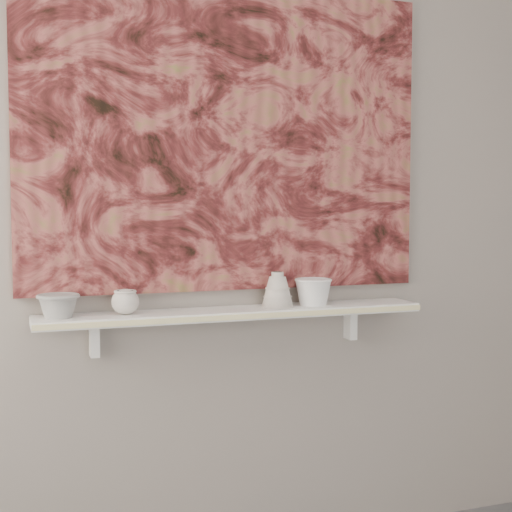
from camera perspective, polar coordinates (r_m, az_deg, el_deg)
name	(u,v)px	position (r m, az deg, el deg)	size (l,w,h in m)	color
wall_back	(228,191)	(2.61, -2.29, 5.19)	(3.60, 3.60, 0.00)	gray
shelf	(236,313)	(2.55, -1.62, -4.59)	(1.40, 0.18, 0.03)	white
shelf_stripe	(244,317)	(2.46, -0.95, -4.88)	(1.40, 0.01, 0.02)	beige
bracket_left	(94,339)	(2.52, -12.82, -6.51)	(0.03, 0.06, 0.12)	white
bracket_right	(350,324)	(2.81, 7.56, -5.39)	(0.03, 0.06, 0.12)	white
painting	(229,139)	(2.61, -2.21, 9.37)	(1.50, 0.03, 1.10)	#5B1F21
house_motif	(341,223)	(2.76, 6.85, 2.64)	(0.09, 0.00, 0.08)	black
bowl_grey	(58,305)	(2.42, -15.54, -3.83)	(0.14, 0.14, 0.08)	gray
cup_cream	(125,302)	(2.45, -10.41, -3.62)	(0.09, 0.09, 0.09)	beige
bell_vessel	(277,289)	(2.59, 1.73, -2.68)	(0.12, 0.12, 0.13)	beige
bowl_white	(313,292)	(2.65, 4.60, -2.86)	(0.14, 0.14, 0.10)	white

